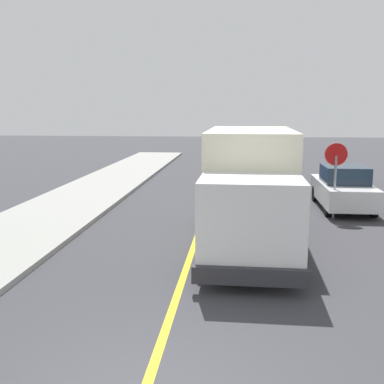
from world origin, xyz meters
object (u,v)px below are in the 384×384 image
Objects in this scene: box_truck at (250,182)px; parked_car_mid at (264,164)px; parked_car_far at (259,153)px; parked_car_furthest at (254,146)px; parked_car_near at (267,181)px; stop_sign at (336,166)px; parked_van_across at (343,188)px.

box_truck is 13.07m from parked_car_mid.
parked_car_far is 6.77m from parked_car_furthest.
parked_car_mid is (0.21, 6.31, 0.00)m from parked_car_near.
box_truck is 6.81m from parked_car_near.
parked_car_near is at bearing -90.07° from parked_car_furthest.
stop_sign is at bearing 49.24° from box_truck.
parked_car_near and parked_car_furthest have the same top height.
parked_car_furthest is at bearing 91.26° from parked_car_far.
parked_car_furthest is 21.32m from parked_van_across.
parked_van_across is (2.61, -7.81, 0.00)m from parked_car_mid.
box_truck reaches higher than stop_sign.
box_truck is 6.42m from parked_van_across.
parked_car_furthest is at bearing 90.79° from parked_car_mid.
parked_van_across is (2.79, -21.13, 0.00)m from parked_car_furthest.
parked_car_far is 1.69× the size of stop_sign.
box_truck is 26.35m from parked_car_furthest.
parked_car_far is at bearing 100.43° from parked_van_across.
parked_car_near is at bearing -91.87° from parked_car_mid.
stop_sign reaches higher than parked_car_near.
stop_sign is (-0.67, -1.71, 1.06)m from parked_van_across.
stop_sign is (2.15, -3.21, 1.06)m from parked_car_near.
parked_car_near is 1.00× the size of parked_car_mid.
stop_sign is (1.94, -9.51, 1.06)m from parked_car_mid.
parked_car_mid is at bearing 88.13° from parked_car_near.
parked_car_mid is (1.05, 12.99, -0.97)m from box_truck.
parked_van_across is (3.66, 5.18, -0.97)m from box_truck.
stop_sign is at bearing -78.45° from parked_car_mid.
box_truck reaches higher than parked_car_far.
box_truck is 4.59m from stop_sign.
stop_sign is at bearing -56.17° from parked_car_near.
parked_car_near is 6.31m from parked_car_mid.
parked_car_far is at bearing -88.74° from parked_car_furthest.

